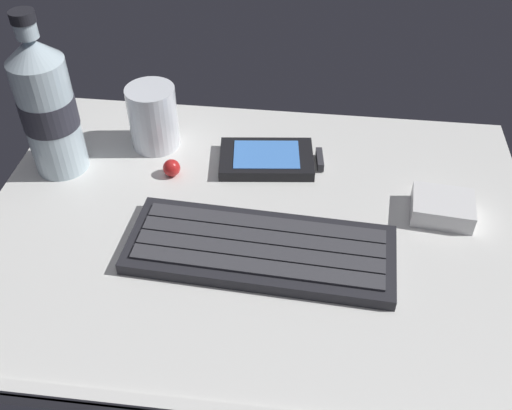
{
  "coord_description": "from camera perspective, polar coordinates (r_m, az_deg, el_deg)",
  "views": [
    {
      "loc": [
        5.71,
        -48.47,
        47.11
      ],
      "look_at": [
        0.0,
        0.0,
        3.0
      ],
      "focal_mm": 41.15,
      "sensor_mm": 36.0,
      "label": 1
    }
  ],
  "objects": [
    {
      "name": "trackball_mouse",
      "position": [
        0.75,
        -8.2,
        3.59
      ],
      "size": [
        2.2,
        2.2,
        2.2
      ],
      "primitive_type": "sphere",
      "color": "red",
      "rests_on": "ground_plane"
    },
    {
      "name": "handheld_device",
      "position": [
        0.76,
        1.51,
        4.48
      ],
      "size": [
        13.36,
        8.89,
        1.5
      ],
      "color": "black",
      "rests_on": "ground_plane"
    },
    {
      "name": "water_bottle",
      "position": [
        0.75,
        -19.63,
        9.03
      ],
      "size": [
        6.73,
        6.73,
        20.8
      ],
      "color": "silver",
      "rests_on": "ground_plane"
    },
    {
      "name": "ground_plane",
      "position": [
        0.68,
        -0.02,
        -2.61
      ],
      "size": [
        64.0,
        48.0,
        2.8
      ],
      "color": "silver"
    },
    {
      "name": "charger_block",
      "position": [
        0.72,
        17.65,
        -0.23
      ],
      "size": [
        7.5,
        6.24,
        2.4
      ],
      "primitive_type": "cube",
      "rotation": [
        0.0,
        0.0,
        -0.1
      ],
      "color": "white",
      "rests_on": "ground_plane"
    },
    {
      "name": "keyboard",
      "position": [
        0.64,
        0.45,
        -4.29
      ],
      "size": [
        29.55,
        12.55,
        1.7
      ],
      "color": "#232328",
      "rests_on": "ground_plane"
    },
    {
      "name": "juice_cup",
      "position": [
        0.79,
        -9.93,
        8.19
      ],
      "size": [
        6.4,
        6.4,
        8.5
      ],
      "color": "silver",
      "rests_on": "ground_plane"
    }
  ]
}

